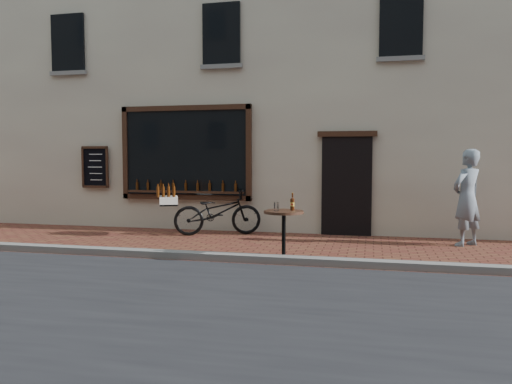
# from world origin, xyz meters

# --- Properties ---
(ground) EXTENTS (90.00, 90.00, 0.00)m
(ground) POSITION_xyz_m (0.00, 0.00, 0.00)
(ground) COLOR #5E291E
(ground) RESTS_ON ground
(kerb) EXTENTS (90.00, 0.25, 0.12)m
(kerb) POSITION_xyz_m (0.00, 0.20, 0.06)
(kerb) COLOR slate
(kerb) RESTS_ON ground
(shop_building) EXTENTS (28.00, 6.20, 10.00)m
(shop_building) POSITION_xyz_m (0.00, 6.50, 5.00)
(shop_building) COLOR beige
(shop_building) RESTS_ON ground
(cargo_bicycle) EXTENTS (2.32, 1.47, 1.10)m
(cargo_bicycle) POSITION_xyz_m (-0.96, 2.84, 0.53)
(cargo_bicycle) COLOR black
(cargo_bicycle) RESTS_ON ground
(bistro_table) EXTENTS (0.67, 0.67, 1.15)m
(bistro_table) POSITION_xyz_m (1.03, 0.35, 0.61)
(bistro_table) COLOR black
(bistro_table) RESTS_ON ground
(pedestrian) EXTENTS (0.82, 0.81, 1.91)m
(pedestrian) POSITION_xyz_m (4.28, 2.65, 0.95)
(pedestrian) COLOR slate
(pedestrian) RESTS_ON ground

